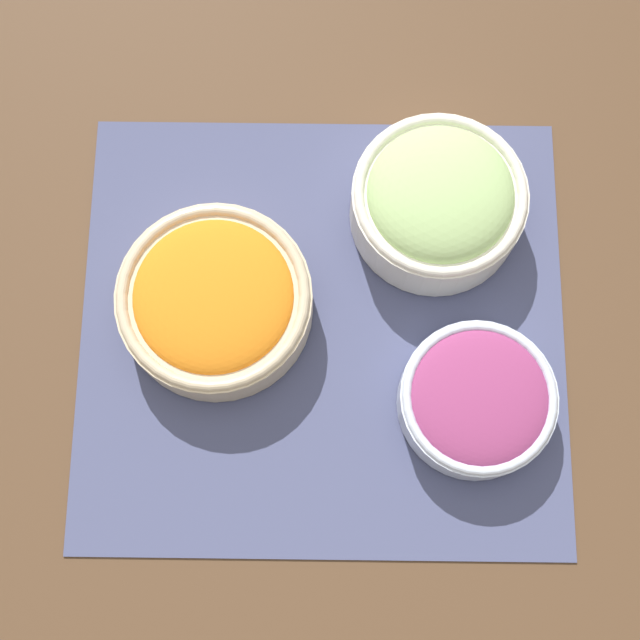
% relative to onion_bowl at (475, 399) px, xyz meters
% --- Properties ---
extents(ground_plane, '(3.00, 3.00, 0.00)m').
position_rel_onion_bowl_xyz_m(ground_plane, '(-0.07, -0.15, -0.03)').
color(ground_plane, '#513823').
extents(placemat, '(0.44, 0.48, 0.00)m').
position_rel_onion_bowl_xyz_m(placemat, '(-0.07, -0.15, -0.03)').
color(placemat, '#474C70').
rests_on(placemat, ground_plane).
extents(onion_bowl, '(0.15, 0.15, 0.05)m').
position_rel_onion_bowl_xyz_m(onion_bowl, '(0.00, 0.00, 0.00)').
color(onion_bowl, silver).
rests_on(onion_bowl, placemat).
extents(carrot_bowl, '(0.19, 0.19, 0.06)m').
position_rel_onion_bowl_xyz_m(carrot_bowl, '(-0.09, -0.25, 0.01)').
color(carrot_bowl, beige).
rests_on(carrot_bowl, placemat).
extents(cucumber_bowl, '(0.17, 0.17, 0.08)m').
position_rel_onion_bowl_xyz_m(cucumber_bowl, '(-0.19, -0.03, 0.01)').
color(cucumber_bowl, silver).
rests_on(cucumber_bowl, placemat).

